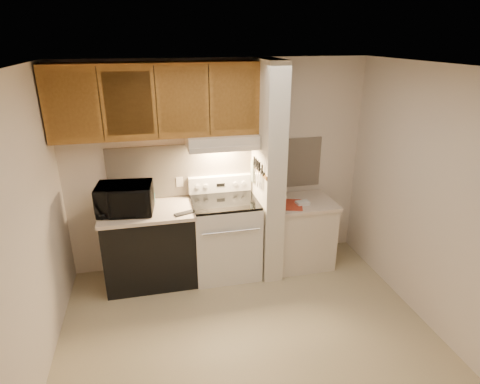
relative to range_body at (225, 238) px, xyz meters
name	(u,v)px	position (x,y,z in m)	size (l,w,h in m)	color
floor	(248,334)	(0.00, -1.16, -0.46)	(3.60, 3.60, 0.00)	tan
ceiling	(250,67)	(0.00, -1.16, 2.04)	(3.60, 3.60, 0.00)	white
wall_back	(219,166)	(0.00, 0.34, 0.79)	(3.60, 0.02, 2.50)	beige
wall_left	(23,240)	(-1.80, -1.16, 0.79)	(0.02, 3.00, 2.50)	beige
wall_right	(431,200)	(1.80, -1.16, 0.79)	(0.02, 3.00, 2.50)	beige
backsplash	(219,168)	(0.00, 0.33, 0.78)	(2.60, 0.02, 0.63)	beige
range_body	(225,238)	(0.00, 0.00, 0.00)	(0.76, 0.65, 0.92)	silver
oven_window	(230,248)	(0.00, -0.32, 0.04)	(0.50, 0.01, 0.30)	black
oven_handle	(231,232)	(0.00, -0.35, 0.26)	(0.02, 0.02, 0.65)	silver
cooktop	(225,201)	(0.00, 0.00, 0.48)	(0.74, 0.64, 0.03)	black
range_backguard	(220,184)	(0.00, 0.28, 0.59)	(0.76, 0.08, 0.20)	silver
range_display	(221,185)	(0.00, 0.24, 0.59)	(0.10, 0.01, 0.04)	black
range_knob_left_outer	(197,187)	(-0.28, 0.24, 0.59)	(0.05, 0.05, 0.02)	silver
range_knob_left_inner	(206,186)	(-0.18, 0.24, 0.59)	(0.05, 0.05, 0.02)	silver
range_knob_right_inner	(235,184)	(0.18, 0.24, 0.59)	(0.05, 0.05, 0.02)	silver
range_knob_right_outer	(243,183)	(0.28, 0.24, 0.59)	(0.05, 0.05, 0.02)	silver
dishwasher_front	(150,247)	(-0.88, 0.01, -0.03)	(1.00, 0.63, 0.87)	black
left_countertop	(147,211)	(-0.88, 0.01, 0.43)	(1.04, 0.67, 0.04)	beige
spoon_rest	(185,213)	(-0.48, -0.19, 0.46)	(0.23, 0.07, 0.02)	black
teal_jar	(151,198)	(-0.83, 0.23, 0.50)	(0.10, 0.10, 0.11)	#2C615B
outlet	(180,182)	(-0.48, 0.32, 0.64)	(0.08, 0.01, 0.12)	beige
microwave	(125,199)	(-1.10, -0.01, 0.61)	(0.59, 0.40, 0.32)	black
partition_pillar	(268,172)	(0.51, -0.01, 0.79)	(0.22, 0.70, 2.50)	beige
pillar_trim	(258,169)	(0.39, -0.01, 0.84)	(0.01, 0.70, 0.04)	#925F24
knife_strip	(259,169)	(0.39, -0.06, 0.86)	(0.02, 0.42, 0.04)	black
knife_blade_a	(261,181)	(0.38, -0.20, 0.76)	(0.01, 0.04, 0.16)	silver
knife_handle_a	(262,169)	(0.38, -0.23, 0.91)	(0.02, 0.02, 0.10)	black
knife_blade_b	(260,181)	(0.38, -0.14, 0.75)	(0.01, 0.04, 0.18)	silver
knife_handle_b	(260,166)	(0.38, -0.12, 0.91)	(0.02, 0.02, 0.10)	black
knife_blade_c	(258,179)	(0.38, -0.06, 0.74)	(0.01, 0.04, 0.20)	silver
knife_handle_c	(258,165)	(0.38, -0.06, 0.91)	(0.02, 0.02, 0.10)	black
knife_blade_d	(256,175)	(0.38, 0.02, 0.76)	(0.01, 0.04, 0.16)	silver
knife_handle_d	(256,163)	(0.38, 0.02, 0.91)	(0.02, 0.02, 0.10)	black
knife_blade_e	(254,173)	(0.38, 0.12, 0.75)	(0.01, 0.04, 0.18)	silver
knife_handle_e	(254,161)	(0.38, 0.10, 0.91)	(0.02, 0.02, 0.10)	black
oven_mitt	(253,171)	(0.38, 0.17, 0.76)	(0.03, 0.11, 0.25)	slate
right_cab_base	(301,234)	(0.97, -0.01, -0.06)	(0.70, 0.60, 0.81)	beige
right_countertop	(303,203)	(0.97, -0.01, 0.37)	(0.74, 0.64, 0.04)	beige
red_folder	(292,205)	(0.79, -0.09, 0.40)	(0.24, 0.33, 0.01)	#B63924
white_box	(303,203)	(0.92, -0.11, 0.41)	(0.15, 0.10, 0.04)	white
range_hood	(222,140)	(0.00, 0.12, 1.17)	(0.78, 0.44, 0.15)	beige
hood_lip	(225,149)	(0.00, -0.08, 1.12)	(0.78, 0.04, 0.06)	beige
upper_cabinets	(156,100)	(-0.69, 0.17, 1.62)	(2.18, 0.33, 0.77)	#925F24
cab_door_a	(71,106)	(-1.51, 0.01, 1.62)	(0.46, 0.01, 0.63)	#925F24
cab_gap_a	(100,105)	(-1.23, 0.01, 1.62)	(0.01, 0.01, 0.73)	black
cab_door_b	(129,104)	(-0.96, 0.01, 1.62)	(0.46, 0.01, 0.63)	#925F24
cab_gap_b	(156,103)	(-0.69, 0.01, 1.62)	(0.01, 0.01, 0.73)	black
cab_door_c	(183,102)	(-0.42, 0.01, 1.62)	(0.46, 0.01, 0.63)	#925F24
cab_gap_c	(209,101)	(-0.14, 0.01, 1.62)	(0.01, 0.01, 0.73)	black
cab_door_d	(235,100)	(0.13, 0.01, 1.62)	(0.46, 0.01, 0.63)	#925F24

